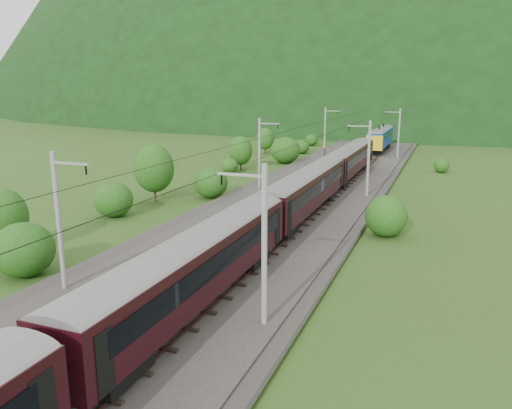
% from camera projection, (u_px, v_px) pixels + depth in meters
% --- Properties ---
extents(ground, '(600.00, 600.00, 0.00)m').
position_uv_depth(ground, '(157.00, 309.00, 26.98)').
color(ground, '#2F4916').
rests_on(ground, ground).
extents(railbed, '(14.00, 220.00, 0.30)m').
position_uv_depth(railbed, '(231.00, 251.00, 36.02)').
color(railbed, '#38332D').
rests_on(railbed, ground).
extents(track_left, '(2.40, 220.00, 0.27)m').
position_uv_depth(track_left, '(202.00, 245.00, 36.82)').
color(track_left, '#522F23').
rests_on(track_left, railbed).
extents(track_right, '(2.40, 220.00, 0.27)m').
position_uv_depth(track_right, '(263.00, 252.00, 35.13)').
color(track_right, '#522F23').
rests_on(track_right, railbed).
extents(catenary_left, '(2.54, 192.28, 8.00)m').
position_uv_depth(catenary_left, '(260.00, 152.00, 57.14)').
color(catenary_left, gray).
rests_on(catenary_left, railbed).
extents(catenary_right, '(2.54, 192.28, 8.00)m').
position_uv_depth(catenary_right, '(368.00, 157.00, 52.84)').
color(catenary_right, gray).
rests_on(catenary_right, railbed).
extents(overhead_wires, '(4.83, 198.00, 0.03)m').
position_uv_depth(overhead_wires, '(230.00, 156.00, 34.42)').
color(overhead_wires, black).
rests_on(overhead_wires, ground).
extents(mountain_main, '(504.00, 360.00, 244.00)m').
position_uv_depth(mountain_main, '(423.00, 110.00, 262.94)').
color(mountain_main, black).
rests_on(mountain_main, ground).
extents(mountain_ridge, '(336.00, 280.00, 132.00)m').
position_uv_depth(mountain_ridge, '(243.00, 104.00, 341.38)').
color(mountain_ridge, black).
rests_on(mountain_ridge, ground).
extents(train, '(2.76, 131.83, 4.80)m').
position_uv_depth(train, '(265.00, 210.00, 34.89)').
color(train, black).
rests_on(train, ground).
extents(hazard_post_near, '(0.15, 0.15, 1.40)m').
position_uv_depth(hazard_post_near, '(353.00, 154.00, 81.41)').
color(hazard_post_near, red).
rests_on(hazard_post_near, railbed).
extents(hazard_post_far, '(0.14, 0.14, 1.30)m').
position_uv_depth(hazard_post_far, '(300.00, 198.00, 49.78)').
color(hazard_post_far, red).
rests_on(hazard_post_far, railbed).
extents(signal, '(0.25, 0.25, 2.26)m').
position_uv_depth(signal, '(324.00, 153.00, 78.51)').
color(signal, black).
rests_on(signal, railbed).
extents(vegetation_left, '(11.66, 142.95, 7.02)m').
position_uv_depth(vegetation_left, '(90.00, 202.00, 40.92)').
color(vegetation_left, '#175015').
rests_on(vegetation_left, ground).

